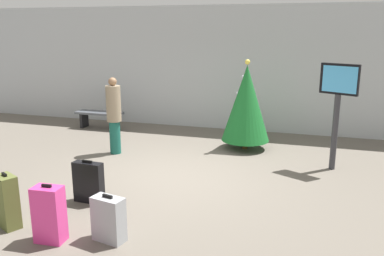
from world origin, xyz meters
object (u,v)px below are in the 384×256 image
at_px(waiting_bench, 100,116).
at_px(suitcase_1, 7,202).
at_px(flight_info_kiosk, 338,98).
at_px(traveller_0, 114,114).
at_px(holiday_tree, 246,103).
at_px(suitcase_3, 109,219).
at_px(suitcase_0, 49,214).
at_px(suitcase_2, 89,182).

relative_size(waiting_bench, suitcase_1, 1.66).
xyz_separation_m(flight_info_kiosk, traveller_0, (-4.72, -0.30, -0.53)).
relative_size(flight_info_kiosk, suitcase_1, 2.60).
relative_size(holiday_tree, suitcase_3, 3.21).
height_order(holiday_tree, traveller_0, holiday_tree).
relative_size(suitcase_1, suitcase_3, 1.25).
distance_m(holiday_tree, suitcase_1, 5.56).
xyz_separation_m(flight_info_kiosk, suitcase_0, (-3.71, -4.11, -1.07)).
distance_m(traveller_0, suitcase_2, 2.74).
bearing_deg(traveller_0, suitcase_3, -63.93).
distance_m(traveller_0, suitcase_3, 4.03).
height_order(traveller_0, suitcase_1, traveller_0).
relative_size(traveller_0, suitcase_0, 2.15).
bearing_deg(suitcase_3, holiday_tree, 77.84).
distance_m(suitcase_1, suitcase_3, 1.56).
bearing_deg(waiting_bench, suitcase_1, -72.95).
relative_size(holiday_tree, suitcase_2, 2.93).
bearing_deg(traveller_0, holiday_tree, 23.67).
distance_m(holiday_tree, suitcase_0, 5.39).
height_order(flight_info_kiosk, suitcase_2, flight_info_kiosk).
bearing_deg(waiting_bench, flight_info_kiosk, -15.51).
distance_m(traveller_0, suitcase_1, 3.69).
bearing_deg(suitcase_2, holiday_tree, 62.67).
height_order(flight_info_kiosk, suitcase_3, flight_info_kiosk).
xyz_separation_m(holiday_tree, suitcase_3, (-1.03, -4.79, -0.79)).
distance_m(flight_info_kiosk, suitcase_3, 5.01).
distance_m(holiday_tree, traveller_0, 3.04).
relative_size(waiting_bench, suitcase_2, 1.89).
height_order(suitcase_1, suitcase_3, suitcase_1).
distance_m(traveller_0, suitcase_0, 3.98).
height_order(waiting_bench, suitcase_2, suitcase_2).
bearing_deg(suitcase_0, suitcase_1, 168.40).
relative_size(holiday_tree, waiting_bench, 1.55).
relative_size(suitcase_0, suitcase_2, 1.13).
bearing_deg(suitcase_3, waiting_bench, 120.44).
relative_size(traveller_0, suitcase_1, 2.13).
bearing_deg(waiting_bench, suitcase_2, -62.53).
height_order(suitcase_1, suitcase_2, suitcase_1).
relative_size(holiday_tree, traveller_0, 1.21).
relative_size(suitcase_0, suitcase_3, 1.23).
distance_m(holiday_tree, flight_info_kiosk, 2.18).
relative_size(waiting_bench, suitcase_3, 2.07).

